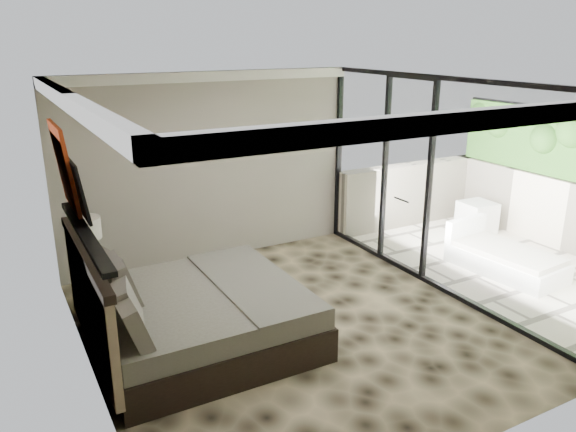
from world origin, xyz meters
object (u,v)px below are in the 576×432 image
bed (191,315)px  nightstand (97,293)px  table_lamp (86,237)px  ottoman (477,217)px  lounger (503,258)px

bed → nightstand: (-0.75, 1.35, -0.13)m
table_lamp → bed: bearing=-60.4°
table_lamp → ottoman: size_ratio=1.30×
bed → table_lamp: (-0.80, 1.41, 0.59)m
bed → nightstand: 1.55m
bed → table_lamp: bearing=119.6°
nightstand → ottoman: bearing=20.1°
bed → table_lamp: bed is taller
bed → ottoman: (5.63, 1.24, -0.10)m
nightstand → bed: bearing=-39.9°
ottoman → bed: bearing=-167.6°
bed → nightstand: bed is taller
table_lamp → lounger: table_lamp is taller
bed → lounger: bearing=-2.4°
table_lamp → lounger: bearing=-16.3°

